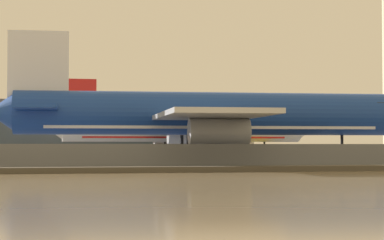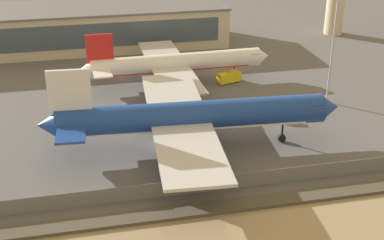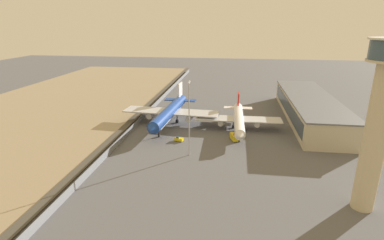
# 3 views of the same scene
# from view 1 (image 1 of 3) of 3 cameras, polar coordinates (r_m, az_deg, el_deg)

# --- Properties ---
(ground_plane) EXTENTS (500.00, 500.00, 0.00)m
(ground_plane) POSITION_cam_1_polar(r_m,az_deg,el_deg) (85.74, -2.57, -3.50)
(ground_plane) COLOR #565659
(shoreline_seawall) EXTENTS (320.00, 3.00, 0.50)m
(shoreline_seawall) POSITION_cam_1_polar(r_m,az_deg,el_deg) (65.65, 0.54, -3.76)
(shoreline_seawall) COLOR #474238
(shoreline_seawall) RESTS_ON ground
(perimeter_fence) EXTENTS (280.00, 0.10, 2.47)m
(perimeter_fence) POSITION_cam_1_polar(r_m,az_deg,el_deg) (70.02, -0.29, -2.85)
(perimeter_fence) COLOR slate
(perimeter_fence) RESTS_ON ground
(cargo_jet_blue) EXTENTS (49.97, 42.75, 15.02)m
(cargo_jet_blue) POSITION_cam_1_polar(r_m,az_deg,el_deg) (84.61, 1.06, 0.36)
(cargo_jet_blue) COLOR #193D93
(cargo_jet_blue) RESTS_ON ground
(passenger_jet_white_red) EXTENTS (41.81, 35.65, 12.30)m
(passenger_jet_white_red) POSITION_cam_1_polar(r_m,az_deg,el_deg) (114.43, -0.89, -0.77)
(passenger_jet_white_red) COLOR white
(passenger_jet_white_red) RESTS_ON ground
(baggage_tug) EXTENTS (2.43, 3.52, 1.80)m
(baggage_tug) POSITION_cam_1_polar(r_m,az_deg,el_deg) (97.82, 11.04, -2.81)
(baggage_tug) COLOR yellow
(baggage_tug) RESTS_ON ground
(ops_van) EXTENTS (5.59, 3.53, 2.48)m
(ops_van) POSITION_cam_1_polar(r_m,az_deg,el_deg) (115.89, 5.05, -2.46)
(ops_van) COLOR yellow
(ops_van) RESTS_ON ground
(terminal_building) EXTENTS (78.44, 20.52, 10.49)m
(terminal_building) POSITION_cam_1_polar(r_m,az_deg,el_deg) (144.60, -11.36, -0.75)
(terminal_building) COLOR #BCB299
(terminal_building) RESTS_ON ground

